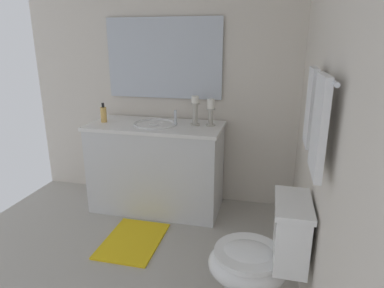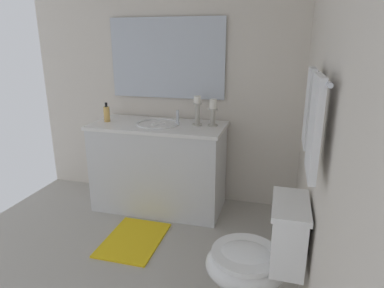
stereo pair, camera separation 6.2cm
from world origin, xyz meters
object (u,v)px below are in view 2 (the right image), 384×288
at_px(mirror, 167,59).
at_px(bath_mat, 134,240).
at_px(towel_near_vanity, 309,108).
at_px(soap_bottle, 107,114).
at_px(towel_bar, 320,75).
at_px(towel_center, 315,127).
at_px(vanity_cabinet, 159,166).
at_px(candle_holder_short, 197,110).
at_px(candle_holder_tall, 213,112).
at_px(toilet, 257,261).
at_px(sink_basin, 158,128).

height_order(mirror, bath_mat, mirror).
height_order(mirror, towel_near_vanity, mirror).
distance_m(soap_bottle, towel_bar, 2.14).
bearing_deg(towel_center, towel_near_vanity, 180.00).
height_order(vanity_cabinet, towel_center, towel_center).
relative_size(towel_bar, bath_mat, 1.26).
height_order(candle_holder_short, towel_center, towel_center).
height_order(candle_holder_tall, toilet, candle_holder_tall).
distance_m(sink_basin, bath_mat, 1.00).
relative_size(candle_holder_tall, soap_bottle, 1.33).
distance_m(candle_holder_short, soap_bottle, 0.86).
relative_size(candle_holder_tall, toilet, 0.32).
bearing_deg(sink_basin, mirror, -179.80).
relative_size(soap_bottle, towel_center, 0.42).
bearing_deg(towel_bar, towel_center, -5.44).
bearing_deg(towel_near_vanity, towel_center, 0.00).
bearing_deg(vanity_cabinet, towel_near_vanity, 51.27).
height_order(candle_holder_tall, candle_holder_short, candle_holder_short).
xyz_separation_m(sink_basin, candle_holder_short, (-0.05, 0.36, 0.18)).
relative_size(mirror, towel_center, 2.63).
xyz_separation_m(sink_basin, soap_bottle, (0.02, -0.50, 0.11)).
relative_size(candle_holder_short, towel_bar, 0.35).
distance_m(mirror, soap_bottle, 0.77).
xyz_separation_m(mirror, candle_holder_tall, (0.21, 0.50, -0.44)).
height_order(candle_holder_tall, towel_bar, towel_bar).
relative_size(toilet, towel_near_vanity, 1.85).
bearing_deg(vanity_cabinet, mirror, 179.99).
relative_size(towel_bar, towel_near_vanity, 1.86).
bearing_deg(bath_mat, towel_near_vanity, 73.94).
relative_size(towel_near_vanity, bath_mat, 0.68).
bearing_deg(candle_holder_short, bath_mat, -27.76).
bearing_deg(toilet, sink_basin, -138.54).
distance_m(toilet, bath_mat, 1.19).
relative_size(vanity_cabinet, towel_near_vanity, 3.03).
height_order(sink_basin, towel_center, towel_center).
distance_m(vanity_cabinet, towel_center, 1.99).
distance_m(candle_holder_tall, bath_mat, 1.27).
bearing_deg(soap_bottle, mirror, 121.20).
relative_size(candle_holder_short, soap_bottle, 1.47).
distance_m(candle_holder_tall, towel_near_vanity, 1.30).
distance_m(toilet, towel_bar, 1.06).
xyz_separation_m(sink_basin, mirror, (-0.28, -0.00, 0.61)).
relative_size(soap_bottle, towel_bar, 0.24).
xyz_separation_m(sink_basin, towel_center, (1.35, 1.21, 0.42)).
bearing_deg(towel_near_vanity, toilet, -50.43).
bearing_deg(sink_basin, towel_center, 41.91).
bearing_deg(toilet, towel_near_vanity, 129.57).
xyz_separation_m(candle_holder_short, towel_near_vanity, (1.03, 0.86, 0.25)).
bearing_deg(candle_holder_short, toilet, 28.62).
bearing_deg(towel_center, vanity_cabinet, -138.07).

